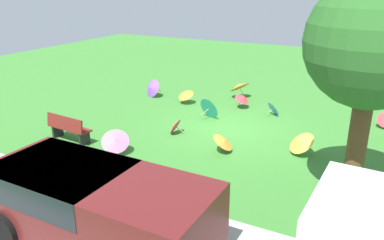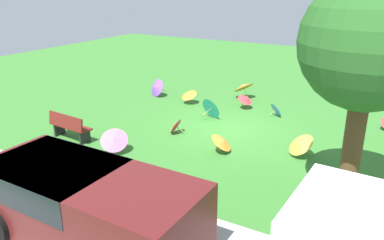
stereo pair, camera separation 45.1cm
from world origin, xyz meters
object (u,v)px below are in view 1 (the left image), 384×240
Objects in this scene: van_dark at (92,202)px; parasol_teal_1 at (210,107)px; parasol_blue_0 at (274,108)px; parasol_purple_0 at (151,88)px; shade_tree at (373,44)px; parasol_orange_0 at (185,94)px; parasol_pink_0 at (115,140)px; parasol_red_1 at (242,98)px; parasol_orange_5 at (239,86)px; parasol_orange_1 at (224,141)px; park_bench at (68,128)px; parasol_yellow_1 at (300,142)px; parasol_red_4 at (175,126)px.

parasol_teal_1 is at bearing -81.93° from van_dark.
parasol_purple_0 is (5.70, 0.01, 0.13)m from parasol_blue_0.
shade_tree is at bearing -137.52° from van_dark.
parasol_orange_0 is 0.88× the size of parasol_teal_1.
parasol_pink_0 reaches higher than parasol_red_1.
parasol_purple_0 is 0.85× the size of parasol_orange_5.
parasol_red_1 reaches higher than parasol_blue_0.
parasol_teal_1 is at bearing -104.89° from parasol_pink_0.
van_dark reaches higher than parasol_blue_0.
parasol_orange_5 is at bearing -73.54° from parasol_orange_1.
parasol_teal_1 is (1.68, -2.64, 0.08)m from parasol_orange_1.
parasol_yellow_1 is (-6.93, -2.46, -0.05)m from park_bench.
park_bench is 1.69× the size of parasol_purple_0.
parasol_pink_0 is 5.57m from parasol_yellow_1.
parasol_pink_0 reaches higher than parasol_orange_1.
park_bench reaches higher than parasol_purple_0.
parasol_teal_1 reaches higher than parasol_red_1.
parasol_orange_5 is (0.03, -3.15, 0.12)m from parasol_teal_1.
parasol_purple_0 reaches higher than parasol_blue_0.
parasol_blue_0 is (-5.22, -5.66, -0.18)m from park_bench.
parasol_red_1 is (-0.65, -1.73, -0.01)m from parasol_teal_1.
parasol_teal_1 is (2.09, 1.44, 0.14)m from parasol_blue_0.
parasol_orange_1 is 6.67m from parasol_purple_0.
park_bench is 1.52× the size of parasol_yellow_1.
parasol_yellow_1 is (-2.13, -0.87, 0.07)m from parasol_orange_1.
park_bench is at bearing 75.59° from parasol_orange_0.
shade_tree is 11.01m from parasol_purple_0.
parasol_orange_0 is 5.57m from parasol_pink_0.
parasol_yellow_1 is at bearing -160.49° from park_bench.
parasol_blue_0 is at bearing -119.38° from parasol_pink_0.
parasol_pink_0 is (2.27, -3.54, -0.46)m from van_dark.
parasol_yellow_1 is 4.23m from parasol_red_4.
parasol_teal_1 reaches higher than parasol_orange_0.
van_dark is 6.68m from parasol_yellow_1.
parasol_blue_0 is 2.54m from parasol_teal_1.
park_bench is 5.06m from parasol_orange_1.
parasol_orange_0 is 1.89m from parasol_purple_0.
parasol_pink_0 is 6.32m from parasol_red_1.
parasol_yellow_1 is (-4.95, -2.55, -0.03)m from parasol_pink_0.
parasol_blue_0 is (-0.98, -9.30, -0.62)m from van_dark.
shade_tree reaches higher than parasol_orange_0.
parasol_blue_0 is 1.48m from parasol_red_1.
shade_tree is 7.46m from parasol_teal_1.
parasol_teal_1 is at bearing 90.62° from parasol_orange_5.
shade_tree is 6.19× the size of parasol_orange_0.
parasol_yellow_1 is (-1.71, 3.21, 0.13)m from parasol_blue_0.
parasol_orange_1 is at bearing 142.42° from parasol_purple_0.
parasol_orange_1 is at bearing -18.56° from shade_tree.
shade_tree is 8.10m from parasol_red_1.
park_bench reaches higher than parasol_orange_5.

